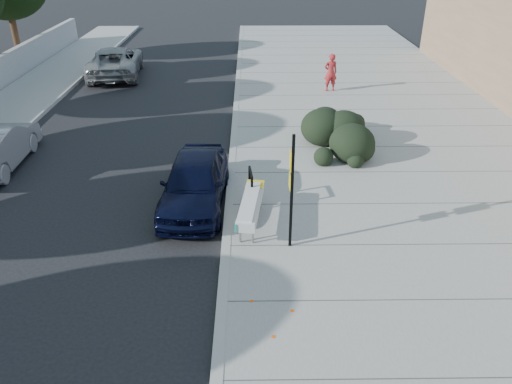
# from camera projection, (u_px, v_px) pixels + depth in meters

# --- Properties ---
(ground) EXTENTS (120.00, 120.00, 0.00)m
(ground) POSITION_uv_depth(u_px,v_px,m) (226.00, 251.00, 11.94)
(ground) COLOR black
(ground) RESTS_ON ground
(sidewalk_near) EXTENTS (11.20, 50.00, 0.15)m
(sidewalk_near) POSITION_uv_depth(u_px,v_px,m) (402.00, 161.00, 16.38)
(sidewalk_near) COLOR gray
(sidewalk_near) RESTS_ON ground
(curb_near) EXTENTS (0.22, 50.00, 0.17)m
(curb_near) POSITION_uv_depth(u_px,v_px,m) (232.00, 161.00, 16.31)
(curb_near) COLOR #9E9E99
(curb_near) RESTS_ON ground
(bench) EXTENTS (0.76, 2.32, 0.69)m
(bench) POSITION_uv_depth(u_px,v_px,m) (251.00, 205.00, 12.50)
(bench) COLOR gray
(bench) RESTS_ON sidewalk_near
(bike_rack) EXTENTS (0.13, 0.70, 1.03)m
(bike_rack) POSITION_uv_depth(u_px,v_px,m) (251.00, 184.00, 13.34)
(bike_rack) COLOR black
(bike_rack) RESTS_ON sidewalk_near
(sign_post) EXTENTS (0.10, 0.33, 2.82)m
(sign_post) POSITION_uv_depth(u_px,v_px,m) (291.00, 186.00, 11.14)
(sign_post) COLOR black
(sign_post) RESTS_ON sidewalk_near
(hedge) EXTENTS (2.62, 3.92, 1.34)m
(hedge) POSITION_uv_depth(u_px,v_px,m) (342.00, 127.00, 17.00)
(hedge) COLOR black
(hedge) RESTS_ON sidewalk_near
(sedan_navy) EXTENTS (1.84, 4.21, 1.41)m
(sedan_navy) POSITION_uv_depth(u_px,v_px,m) (195.00, 182.00, 13.61)
(sedan_navy) COLOR black
(sedan_navy) RESTS_ON ground
(suv_silver) EXTENTS (3.03, 5.56, 1.48)m
(suv_silver) POSITION_uv_depth(u_px,v_px,m) (116.00, 61.00, 25.68)
(suv_silver) COLOR gray
(suv_silver) RESTS_ON ground
(pedestrian) EXTENTS (0.68, 0.51, 1.70)m
(pedestrian) POSITION_uv_depth(u_px,v_px,m) (331.00, 72.00, 22.74)
(pedestrian) COLOR maroon
(pedestrian) RESTS_ON sidewalk_near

